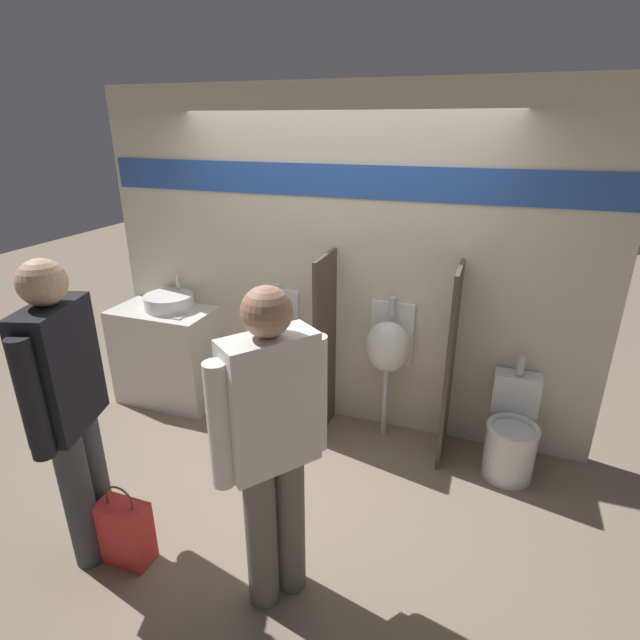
{
  "coord_description": "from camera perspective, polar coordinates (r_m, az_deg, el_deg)",
  "views": [
    {
      "loc": [
        1.17,
        -3.06,
        2.42
      ],
      "look_at": [
        0.0,
        0.17,
        1.05
      ],
      "focal_mm": 28.0,
      "sensor_mm": 36.0,
      "label": 1
    }
  ],
  "objects": [
    {
      "name": "ground_plane",
      "position": [
        4.07,
        -0.84,
        -14.71
      ],
      "size": [
        16.0,
        16.0,
        0.0
      ],
      "primitive_type": "plane",
      "color": "gray"
    },
    {
      "name": "toilet",
      "position": [
        3.97,
        21.0,
        -12.29
      ],
      "size": [
        0.37,
        0.53,
        0.85
      ],
      "color": "white",
      "rests_on": "ground_plane"
    },
    {
      "name": "cell_phone",
      "position": [
        4.36,
        -15.64,
        0.38
      ],
      "size": [
        0.07,
        0.14,
        0.01
      ],
      "color": "#B7B7BC",
      "rests_on": "sink_counter"
    },
    {
      "name": "divider_mid",
      "position": [
        3.79,
        14.61,
        -5.14
      ],
      "size": [
        0.03,
        0.48,
        1.51
      ],
      "color": "#4C4238",
      "rests_on": "ground_plane"
    },
    {
      "name": "sink_basin",
      "position": [
        4.58,
        -16.86,
        2.03
      ],
      "size": [
        0.43,
        0.43,
        0.27
      ],
      "color": "white",
      "rests_on": "sink_counter"
    },
    {
      "name": "sink_counter",
      "position": [
        4.75,
        -17.05,
        -3.87
      ],
      "size": [
        0.89,
        0.51,
        0.89
      ],
      "color": "silver",
      "rests_on": "ground_plane"
    },
    {
      "name": "person_in_vest",
      "position": [
        2.49,
        -5.5,
        -13.76
      ],
      "size": [
        0.43,
        0.52,
        1.77
      ],
      "rotation": [
        0.0,
        0.0,
        0.92
      ],
      "color": "#666056",
      "rests_on": "ground_plane"
    },
    {
      "name": "shopping_bag",
      "position": [
        3.35,
        -21.38,
        -21.61
      ],
      "size": [
        0.3,
        0.16,
        0.53
      ],
      "color": "red",
      "rests_on": "ground_plane"
    },
    {
      "name": "urinal_near_counter",
      "position": [
        4.21,
        -5.22,
        -1.17
      ],
      "size": [
        0.36,
        0.28,
        1.17
      ],
      "color": "silver",
      "rests_on": "ground_plane"
    },
    {
      "name": "person_with_lanyard",
      "position": [
        3.04,
        -26.81,
        -8.71
      ],
      "size": [
        0.32,
        0.61,
        1.81
      ],
      "rotation": [
        0.0,
        0.0,
        1.85
      ],
      "color": "#3D3D42",
      "rests_on": "ground_plane"
    },
    {
      "name": "display_wall",
      "position": [
        3.99,
        2.1,
        6.31
      ],
      "size": [
        4.05,
        0.07,
        2.7
      ],
      "color": "beige",
      "rests_on": "ground_plane"
    },
    {
      "name": "urinal_far",
      "position": [
        3.92,
        7.78,
        -3.03
      ],
      "size": [
        0.36,
        0.28,
        1.17
      ],
      "color": "silver",
      "rests_on": "ground_plane"
    },
    {
      "name": "divider_near_counter",
      "position": [
        3.96,
        0.56,
        -3.15
      ],
      "size": [
        0.03,
        0.48,
        1.51
      ],
      "color": "#4C4238",
      "rests_on": "ground_plane"
    }
  ]
}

